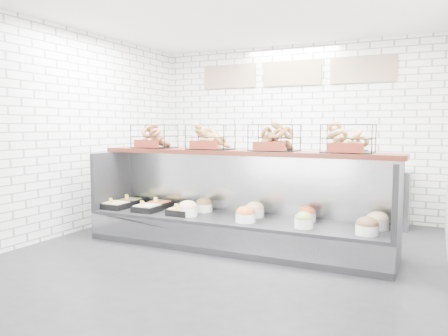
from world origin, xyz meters
The scene contains 5 objects.
ground centered at (0.00, 0.00, 0.00)m, with size 5.50×5.50×0.00m, color black.
room_shell centered at (0.00, 0.60, 2.06)m, with size 5.02×5.51×3.01m.
display_case centered at (0.00, 0.34, 0.33)m, with size 4.00×0.90×1.20m.
bagel_shelf centered at (0.00, 0.52, 1.39)m, with size 4.10×0.50×0.40m.
prep_counter centered at (-0.01, 2.43, 0.47)m, with size 4.00×0.60×1.20m.
Camera 1 is at (2.30, -4.77, 1.57)m, focal length 35.00 mm.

